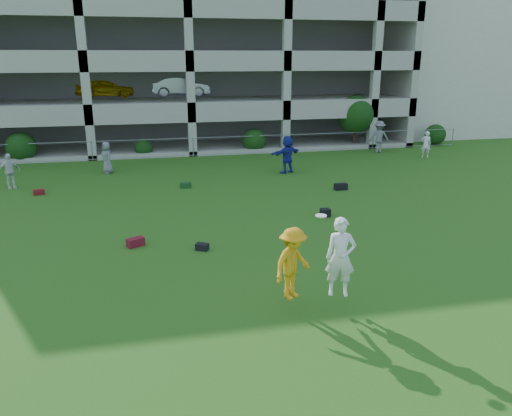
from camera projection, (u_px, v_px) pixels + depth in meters
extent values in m
plane|color=#235114|center=(265.00, 291.00, 13.28)|extent=(100.00, 100.00, 0.00)
cube|color=beige|center=(449.00, 68.00, 42.73)|extent=(16.00, 14.00, 10.00)
imported|color=silver|center=(9.00, 171.00, 23.33)|extent=(1.04, 0.87, 1.67)
imported|color=slate|center=(107.00, 158.00, 26.41)|extent=(0.84, 0.97, 1.68)
imported|color=#212A99|center=(287.00, 154.00, 26.44)|extent=(1.92, 1.29, 1.99)
imported|color=white|center=(426.00, 144.00, 30.40)|extent=(0.71, 0.60, 1.65)
imported|color=slate|center=(379.00, 137.00, 32.07)|extent=(1.45, 1.05, 2.02)
cube|color=#5A0F1C|center=(135.00, 242.00, 16.39)|extent=(0.63, 0.53, 0.28)
cube|color=black|center=(202.00, 247.00, 16.07)|extent=(0.47, 0.41, 0.22)
cube|color=black|center=(325.00, 213.00, 19.44)|extent=(0.35, 0.35, 0.30)
cube|color=black|center=(341.00, 187.00, 23.29)|extent=(0.61, 0.33, 0.30)
cube|color=#520E15|center=(39.00, 192.00, 22.47)|extent=(0.52, 0.42, 0.24)
cube|color=#153A17|center=(186.00, 185.00, 23.64)|extent=(0.55, 0.39, 0.25)
imported|color=orange|center=(293.00, 263.00, 12.02)|extent=(1.34, 1.21, 1.81)
imported|color=white|center=(341.00, 257.00, 11.99)|extent=(0.82, 0.65, 1.97)
cylinder|color=white|center=(321.00, 216.00, 11.75)|extent=(0.27, 0.27, 0.03)
cube|color=#9E998C|center=(175.00, 56.00, 42.09)|extent=(30.00, 0.50, 12.00)
cube|color=#9E998C|center=(371.00, 56.00, 38.85)|extent=(0.50, 14.00, 12.00)
cube|color=#9E998C|center=(184.00, 137.00, 37.50)|extent=(30.00, 14.00, 0.30)
cube|color=#9E998C|center=(182.00, 96.00, 36.62)|extent=(30.00, 14.00, 0.30)
cube|color=#9E998C|center=(181.00, 54.00, 35.74)|extent=(30.00, 14.00, 0.30)
cube|color=#9E998C|center=(179.00, 9.00, 34.86)|extent=(30.00, 14.00, 0.30)
cube|color=#9E998C|center=(192.00, 115.00, 30.40)|extent=(30.00, 0.30, 0.90)
cube|color=#9E998C|center=(190.00, 64.00, 29.53)|extent=(30.00, 0.30, 0.90)
cube|color=#9E998C|center=(188.00, 9.00, 28.65)|extent=(30.00, 0.30, 0.90)
cube|color=#9E998C|center=(83.00, 56.00, 28.24)|extent=(0.50, 0.50, 12.00)
cube|color=#9E998C|center=(189.00, 56.00, 29.49)|extent=(0.50, 0.50, 12.00)
cube|color=#9E998C|center=(287.00, 56.00, 30.74)|extent=(0.50, 0.50, 12.00)
cube|color=#9E998C|center=(377.00, 56.00, 31.98)|extent=(0.50, 0.50, 12.00)
cube|color=#605E59|center=(179.00, 56.00, 37.65)|extent=(29.00, 9.00, 11.60)
imported|color=#E0AB0B|center=(106.00, 88.00, 33.43)|extent=(3.88, 1.58, 1.32)
imported|color=#ADB0B4|center=(181.00, 87.00, 34.48)|extent=(4.07, 1.61, 1.32)
cylinder|color=gray|center=(92.00, 151.00, 29.59)|extent=(0.06, 0.06, 1.20)
cylinder|color=gray|center=(193.00, 147.00, 30.84)|extent=(0.06, 0.06, 1.20)
cylinder|color=gray|center=(286.00, 143.00, 32.08)|extent=(0.06, 0.06, 1.20)
cylinder|color=gray|center=(373.00, 140.00, 33.33)|extent=(0.06, 0.06, 1.20)
cylinder|color=gray|center=(453.00, 137.00, 34.58)|extent=(0.06, 0.06, 1.20)
cylinder|color=gray|center=(193.00, 138.00, 30.68)|extent=(36.00, 0.04, 0.04)
cylinder|color=gray|center=(193.00, 155.00, 30.99)|extent=(36.00, 0.04, 0.04)
sphere|color=#163D11|center=(21.00, 147.00, 29.23)|extent=(1.76, 1.76, 1.76)
sphere|color=#163D11|center=(144.00, 148.00, 30.79)|extent=(1.10, 1.10, 1.10)
sphere|color=#163D11|center=(254.00, 140.00, 32.18)|extent=(1.54, 1.54, 1.54)
cylinder|color=#382314|center=(354.00, 133.00, 33.76)|extent=(0.16, 0.16, 1.96)
sphere|color=#163D11|center=(355.00, 114.00, 33.39)|extent=(2.52, 2.52, 2.52)
sphere|color=#163D11|center=(435.00, 135.00, 34.90)|extent=(1.43, 1.43, 1.43)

